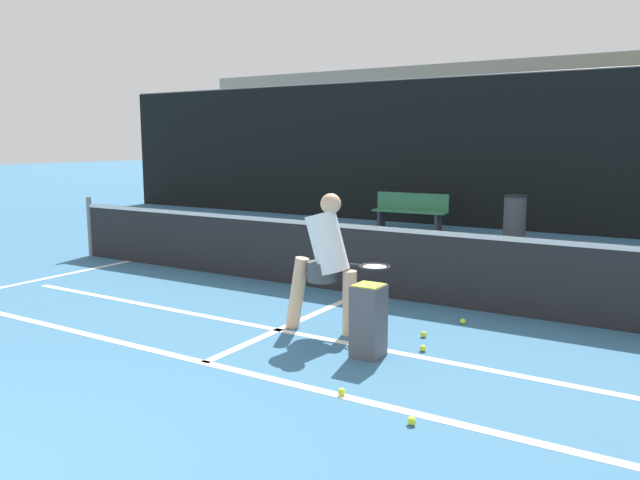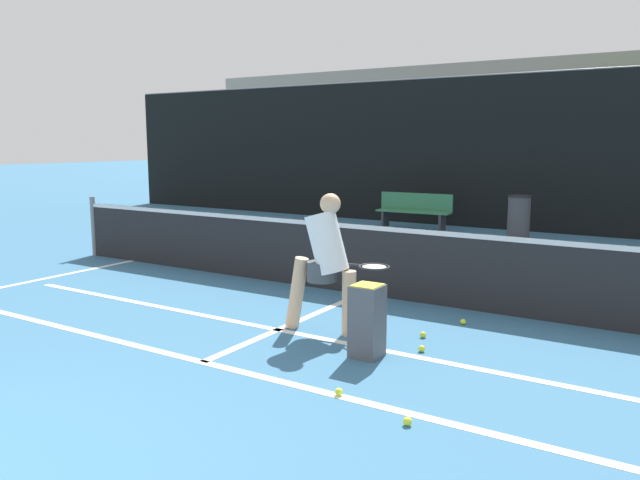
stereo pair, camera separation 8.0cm
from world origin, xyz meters
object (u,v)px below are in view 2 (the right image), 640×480
object	(u,v)px
ball_hopper	(367,319)
trash_bin	(519,218)
player_practicing	(326,258)
courtside_bench	(414,210)
parked_car	(456,192)

from	to	relation	value
ball_hopper	trash_bin	xyz separation A→B (m)	(-0.65, 7.98, 0.11)
player_practicing	courtside_bench	bearing A→B (deg)	99.59
player_practicing	parked_car	bearing A→B (deg)	96.41
player_practicing	ball_hopper	distance (m)	0.99
courtside_bench	parked_car	world-z (taller)	parked_car
player_practicing	ball_hopper	world-z (taller)	player_practicing
player_practicing	trash_bin	world-z (taller)	player_practicing
player_practicing	ball_hopper	size ratio (longest dim) A/B	2.14
trash_bin	parked_car	distance (m)	5.85
parked_car	trash_bin	bearing A→B (deg)	-57.53
parked_car	courtside_bench	bearing A→B (deg)	-81.84
ball_hopper	player_practicing	bearing A→B (deg)	148.21
trash_bin	parked_car	world-z (taller)	parked_car
ball_hopper	courtside_bench	world-z (taller)	courtside_bench
player_practicing	ball_hopper	xyz separation A→B (m)	(0.75, -0.46, -0.44)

